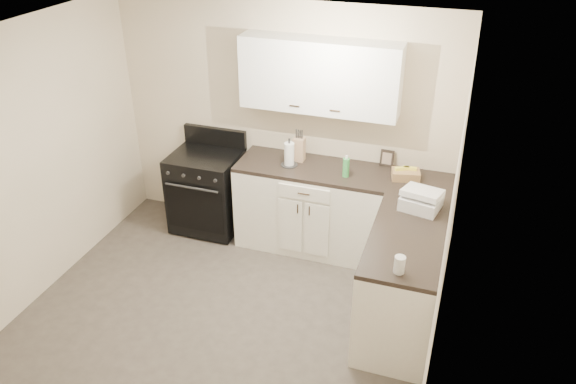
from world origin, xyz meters
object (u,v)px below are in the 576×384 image
(paper_towel, at_px, (289,154))
(stove, at_px, (207,191))
(wicker_basket, at_px, (406,175))
(countertop_grill, at_px, (421,202))
(knife_block, at_px, (299,149))

(paper_towel, bearing_deg, stove, 179.24)
(stove, distance_m, paper_towel, 1.14)
(stove, relative_size, wicker_basket, 3.33)
(paper_towel, xyz_separation_m, countertop_grill, (1.36, -0.43, -0.06))
(stove, relative_size, knife_block, 3.52)
(wicker_basket, height_order, countertop_grill, countertop_grill)
(knife_block, relative_size, paper_towel, 1.02)
(paper_towel, relative_size, wicker_basket, 0.93)
(knife_block, xyz_separation_m, countertop_grill, (1.30, -0.57, -0.06))
(knife_block, relative_size, wicker_basket, 0.95)
(stove, relative_size, countertop_grill, 2.70)
(stove, distance_m, countertop_grill, 2.43)
(countertop_grill, bearing_deg, stove, -178.82)
(knife_block, distance_m, wicker_basket, 1.10)
(knife_block, bearing_deg, stove, -171.93)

